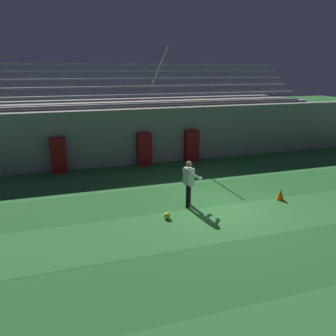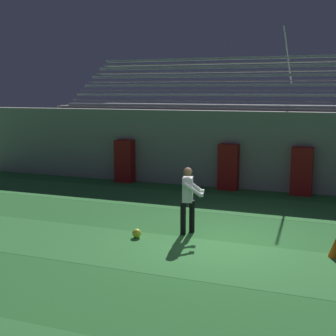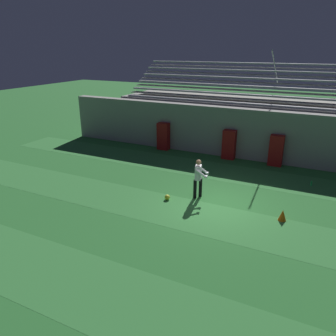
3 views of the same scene
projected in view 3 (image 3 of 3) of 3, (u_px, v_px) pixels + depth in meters
name	position (u px, v px, depth m)	size (l,w,h in m)	color
ground_plane	(217.00, 206.00, 13.02)	(80.00, 80.00, 0.00)	#2D7533
turf_stripe_near	(139.00, 307.00, 7.96)	(28.00, 2.44, 0.01)	#38843D
turf_stripe_mid	(207.00, 218.00, 12.08)	(28.00, 2.44, 0.01)	#38843D
turf_stripe_far	(241.00, 175.00, 16.20)	(28.00, 2.44, 0.01)	#38843D
back_wall	(255.00, 135.00, 18.00)	(24.00, 0.60, 2.80)	#999691
padding_pillar_gate_left	(229.00, 145.00, 18.27)	(0.71, 0.44, 1.64)	maroon
padding_pillar_gate_right	(276.00, 151.00, 17.22)	(0.71, 0.44, 1.64)	maroon
padding_pillar_far_left	(163.00, 136.00, 19.96)	(0.71, 0.44, 1.64)	maroon
bleacher_stand	(265.00, 123.00, 20.23)	(18.00, 4.75, 5.83)	#999691
goalkeeper	(199.00, 176.00, 13.45)	(0.61, 0.67, 1.67)	black
soccer_ball	(167.00, 197.00, 13.52)	(0.22, 0.22, 0.22)	yellow
traffic_cone	(282.00, 215.00, 11.87)	(0.30, 0.30, 0.42)	orange
water_bottle	(311.00, 183.00, 14.86)	(0.07, 0.07, 0.24)	green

